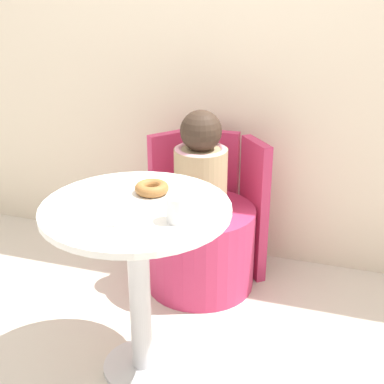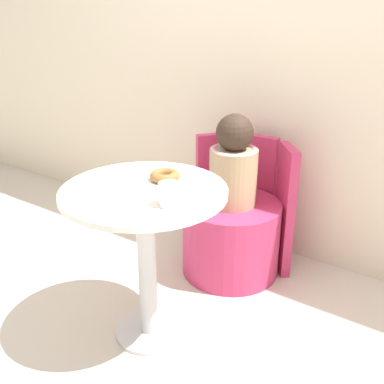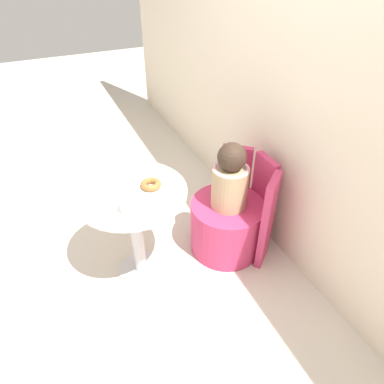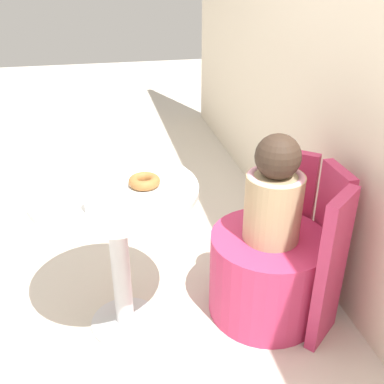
# 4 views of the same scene
# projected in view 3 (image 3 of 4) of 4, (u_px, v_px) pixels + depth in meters

# --- Properties ---
(ground_plane) EXTENTS (12.00, 12.00, 0.00)m
(ground_plane) POSITION_uv_depth(u_px,v_px,m) (137.00, 272.00, 2.51)
(ground_plane) COLOR beige
(back_wall) EXTENTS (6.00, 0.06, 2.40)m
(back_wall) POSITION_uv_depth(u_px,v_px,m) (290.00, 88.00, 2.16)
(back_wall) COLOR beige
(back_wall) RESTS_ON ground_plane
(round_table) EXTENTS (0.69, 0.69, 0.73)m
(round_table) POSITION_uv_depth(u_px,v_px,m) (134.00, 212.00, 2.19)
(round_table) COLOR silver
(round_table) RESTS_ON ground_plane
(tub_chair) EXTENTS (0.54, 0.54, 0.42)m
(tub_chair) POSITION_uv_depth(u_px,v_px,m) (226.00, 226.00, 2.59)
(tub_chair) COLOR #C63360
(tub_chair) RESTS_ON ground_plane
(booth_backrest) EXTENTS (0.64, 0.24, 0.73)m
(booth_backrest) POSITION_uv_depth(u_px,v_px,m) (254.00, 202.00, 2.58)
(booth_backrest) COLOR #C63360
(booth_backrest) RESTS_ON ground_plane
(child_figure) EXTENTS (0.25, 0.25, 0.49)m
(child_figure) POSITION_uv_depth(u_px,v_px,m) (230.00, 179.00, 2.33)
(child_figure) COLOR tan
(child_figure) RESTS_ON tub_chair
(donut) EXTENTS (0.13, 0.13, 0.04)m
(donut) POSITION_uv_depth(u_px,v_px,m) (151.00, 184.00, 2.10)
(donut) COLOR #9E6633
(donut) RESTS_ON round_table
(cup) EXTENTS (0.08, 0.08, 0.09)m
(cup) POSITION_uv_depth(u_px,v_px,m) (127.00, 206.00, 1.90)
(cup) COLOR white
(cup) RESTS_ON round_table
(paper_napkin) EXTENTS (0.13, 0.13, 0.01)m
(paper_napkin) POSITION_uv_depth(u_px,v_px,m) (106.00, 191.00, 2.08)
(paper_napkin) COLOR silver
(paper_napkin) RESTS_ON round_table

